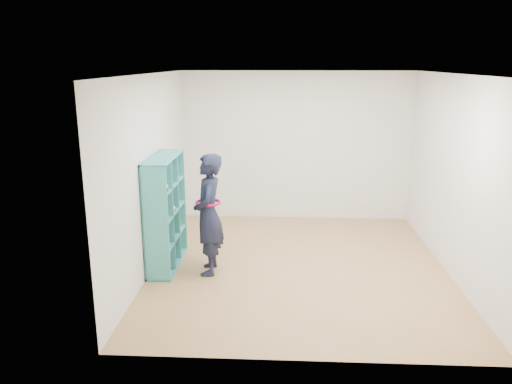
{
  "coord_description": "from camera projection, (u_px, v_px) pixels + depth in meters",
  "views": [
    {
      "loc": [
        -0.25,
        -6.44,
        2.76
      ],
      "look_at": [
        -0.6,
        0.3,
        0.98
      ],
      "focal_mm": 35.0,
      "sensor_mm": 36.0,
      "label": 1
    }
  ],
  "objects": [
    {
      "name": "wall_back",
      "position": [
        296.0,
        147.0,
        8.75
      ],
      "size": [
        4.0,
        0.02,
        2.6
      ],
      "primitive_type": "cube",
      "color": "silver",
      "rests_on": "floor"
    },
    {
      "name": "ceiling",
      "position": [
        303.0,
        74.0,
        6.25
      ],
      "size": [
        4.5,
        4.5,
        0.0
      ],
      "primitive_type": "plane",
      "color": "white",
      "rests_on": "wall_back"
    },
    {
      "name": "person",
      "position": [
        209.0,
        214.0,
        6.53
      ],
      "size": [
        0.43,
        0.61,
        1.62
      ],
      "rotation": [
        0.0,
        0.0,
        -1.5
      ],
      "color": "black",
      "rests_on": "floor"
    },
    {
      "name": "floor",
      "position": [
        298.0,
        266.0,
        6.91
      ],
      "size": [
        4.5,
        4.5,
        0.0
      ],
      "primitive_type": "plane",
      "color": "#9B7646",
      "rests_on": "ground"
    },
    {
      "name": "wall_left",
      "position": [
        151.0,
        173.0,
        6.68
      ],
      "size": [
        0.02,
        4.5,
        2.6
      ],
      "primitive_type": "cube",
      "color": "silver",
      "rests_on": "floor"
    },
    {
      "name": "bookshelf",
      "position": [
        164.0,
        214.0,
        6.79
      ],
      "size": [
        0.34,
        1.15,
        1.54
      ],
      "color": "teal",
      "rests_on": "floor"
    },
    {
      "name": "wall_right",
      "position": [
        455.0,
        177.0,
        6.48
      ],
      "size": [
        0.02,
        4.5,
        2.6
      ],
      "primitive_type": "cube",
      "color": "silver",
      "rests_on": "floor"
    },
    {
      "name": "wall_front",
      "position": [
        309.0,
        232.0,
        4.41
      ],
      "size": [
        4.0,
        0.02,
        2.6
      ],
      "primitive_type": "cube",
      "color": "silver",
      "rests_on": "floor"
    },
    {
      "name": "smartphone",
      "position": [
        197.0,
        205.0,
        6.58
      ],
      "size": [
        0.03,
        0.08,
        0.12
      ],
      "rotation": [
        0.23,
        0.0,
        0.24
      ],
      "color": "silver",
      "rests_on": "person"
    }
  ]
}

